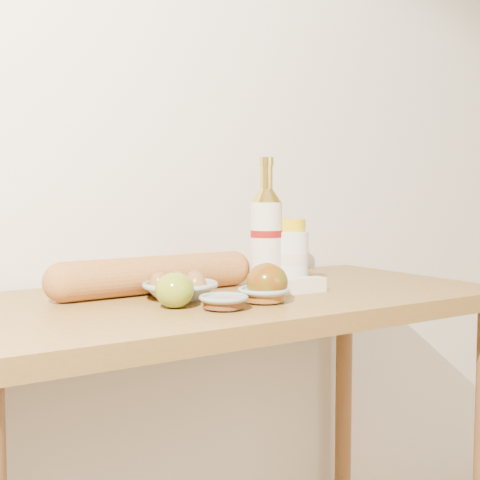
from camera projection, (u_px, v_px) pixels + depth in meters
name	position (u px, v px, depth m)	size (l,w,h in m)	color
back_wall	(168.00, 126.00, 1.58)	(3.50, 0.02, 2.60)	silver
table	(233.00, 348.00, 1.33)	(1.20, 0.60, 0.90)	olive
bourbon_bottle	(266.00, 235.00, 1.41)	(0.08, 0.08, 0.31)	beige
cream_bottle	(291.00, 255.00, 1.43)	(0.10, 0.10, 0.16)	silver
egg_bowl	(180.00, 288.00, 1.25)	(0.18, 0.18, 0.06)	#919E9A
baguette	(156.00, 275.00, 1.32)	(0.50, 0.12, 0.08)	#C37C3B
apple_yellowgreen	(175.00, 290.00, 1.15)	(0.08, 0.08, 0.07)	#A09220
apple_redgreen_right	(267.00, 282.00, 1.22)	(0.09, 0.09, 0.08)	maroon
sugar_bowl	(224.00, 302.00, 1.13)	(0.12, 0.12, 0.03)	gray
syrup_bowl	(264.00, 295.00, 1.21)	(0.14, 0.14, 0.03)	gray
butter_stick	(301.00, 286.00, 1.33)	(0.12, 0.04, 0.03)	beige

